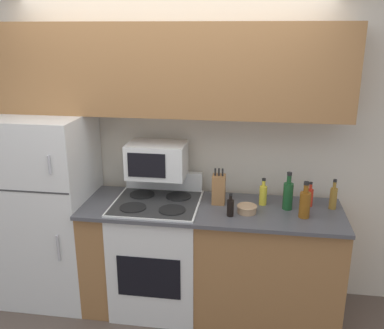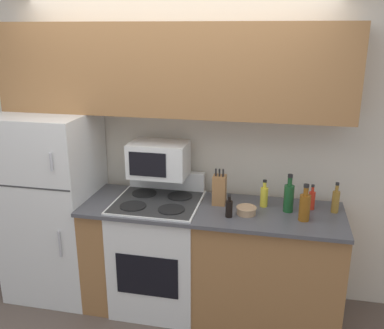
{
  "view_description": "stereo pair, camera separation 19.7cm",
  "coord_description": "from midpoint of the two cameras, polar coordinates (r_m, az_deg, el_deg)",
  "views": [
    {
      "loc": [
        0.69,
        -2.78,
        2.28
      ],
      "look_at": [
        0.22,
        0.28,
        1.28
      ],
      "focal_mm": 40.0,
      "sensor_mm": 36.0,
      "label": 1
    },
    {
      "loc": [
        0.88,
        -2.75,
        2.28
      ],
      "look_at": [
        0.22,
        0.28,
        1.28
      ],
      "focal_mm": 40.0,
      "sensor_mm": 36.0,
      "label": 2
    }
  ],
  "objects": [
    {
      "name": "bottle_soy_sauce",
      "position": [
        3.2,
        3.38,
        -5.72
      ],
      "size": [
        0.05,
        0.05,
        0.18
      ],
      "color": "black",
      "rests_on": "lower_cabinets"
    },
    {
      "name": "lower_cabinets",
      "position": [
        3.6,
        0.89,
        -12.45
      ],
      "size": [
        2.04,
        0.67,
        0.93
      ],
      "color": "#9E6B3D",
      "rests_on": "ground_plane"
    },
    {
      "name": "bowl",
      "position": [
        3.28,
        5.63,
        -5.91
      ],
      "size": [
        0.16,
        0.16,
        0.06
      ],
      "color": "tan",
      "rests_on": "lower_cabinets"
    },
    {
      "name": "upper_cabinets",
      "position": [
        3.38,
        -4.94,
        12.5
      ],
      "size": [
        2.79,
        0.36,
        0.7
      ],
      "color": "#9E6B3D",
      "rests_on": "refrigerator"
    },
    {
      "name": "bottle_vinegar",
      "position": [
        3.46,
        16.78,
        -4.22
      ],
      "size": [
        0.06,
        0.06,
        0.24
      ],
      "color": "olive",
      "rests_on": "lower_cabinets"
    },
    {
      "name": "stove",
      "position": [
        3.65,
        -6.13,
        -11.66
      ],
      "size": [
        0.69,
        0.65,
        1.11
      ],
      "color": "white",
      "rests_on": "ground_plane"
    },
    {
      "name": "bottle_hot_sauce",
      "position": [
        3.46,
        13.88,
        -4.21
      ],
      "size": [
        0.05,
        0.05,
        0.2
      ],
      "color": "red",
      "rests_on": "lower_cabinets"
    },
    {
      "name": "knife_block",
      "position": [
        3.4,
        1.93,
        -3.32
      ],
      "size": [
        0.1,
        0.11,
        0.3
      ],
      "color": "#9E6B3D",
      "rests_on": "lower_cabinets"
    },
    {
      "name": "bottle_wine_green",
      "position": [
        3.36,
        11.05,
        -4.0
      ],
      "size": [
        0.08,
        0.08,
        0.3
      ],
      "color": "#194C23",
      "rests_on": "lower_cabinets"
    },
    {
      "name": "wall_back",
      "position": [
        3.71,
        -3.93,
        2.03
      ],
      "size": [
        8.0,
        0.05,
        2.55
      ],
      "color": "beige",
      "rests_on": "ground_plane"
    },
    {
      "name": "bottle_cooking_spray",
      "position": [
        3.42,
        7.84,
        -3.98
      ],
      "size": [
        0.06,
        0.06,
        0.22
      ],
      "color": "gold",
      "rests_on": "lower_cabinets"
    },
    {
      "name": "microwave",
      "position": [
        3.49,
        -6.34,
        0.59
      ],
      "size": [
        0.47,
        0.31,
        0.28
      ],
      "color": "white",
      "rests_on": "stove"
    },
    {
      "name": "ground_plane",
      "position": [
        3.67,
        -6.04,
        -20.75
      ],
      "size": [
        12.0,
        12.0,
        0.0
      ],
      "primitive_type": "plane",
      "color": "brown"
    },
    {
      "name": "bottle_whiskey",
      "position": [
        3.24,
        13.13,
        -5.11
      ],
      "size": [
        0.08,
        0.08,
        0.28
      ],
      "color": "brown",
      "rests_on": "lower_cabinets"
    },
    {
      "name": "refrigerator",
      "position": [
        3.88,
        -19.99,
        -5.6
      ],
      "size": [
        0.74,
        0.71,
        1.62
      ],
      "color": "white",
      "rests_on": "ground_plane"
    }
  ]
}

